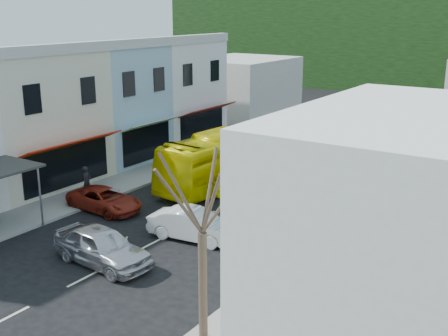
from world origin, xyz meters
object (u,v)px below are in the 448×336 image
car_white (194,225)px  bus (237,157)px  car_red (105,198)px  pedestrian_left (87,182)px  street_tree (202,233)px  car_silver (102,249)px  direction_sign (263,225)px

car_white → bus: bearing=12.6°
car_white → car_red: 6.35m
pedestrian_left → street_tree: street_tree is taller
car_white → street_tree: (5.26, -6.63, 3.12)m
car_white → street_tree: size_ratio=0.58×
car_silver → street_tree: size_ratio=0.58×
car_white → pedestrian_left: bearing=73.4°
car_silver → pedestrian_left: pedestrian_left is taller
bus → car_white: bus is taller
pedestrian_left → direction_sign: size_ratio=0.39×
car_red → pedestrian_left: pedestrian_left is taller
direction_sign → street_tree: street_tree is taller
car_red → street_tree: 13.97m
bus → direction_sign: bearing=-47.9°
car_red → bus: bearing=-17.7°
car_red → street_tree: street_tree is taller
car_silver → pedestrian_left: size_ratio=2.59×
car_silver → car_red: bearing=48.9°
car_silver → direction_sign: direction_sign is taller
direction_sign → street_tree: size_ratio=0.56×
bus → street_tree: 17.88m
car_red → street_tree: size_ratio=0.60×
pedestrian_left → car_silver: bearing=-144.4°
car_red → pedestrian_left: size_ratio=2.71×
bus → car_white: (3.28, -8.91, -0.85)m
car_white → pedestrian_left: (-8.54, 1.35, 0.30)m
bus → street_tree: (8.55, -15.54, 2.27)m
car_white → car_red: size_ratio=0.96×
bus → pedestrian_left: bearing=-119.7°
car_white → street_tree: bearing=-149.2°
car_white → direction_sign: (4.47, -1.37, 1.45)m
bus → direction_sign: (7.75, -10.28, 0.60)m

